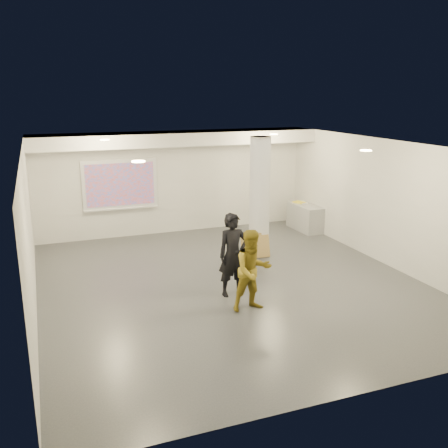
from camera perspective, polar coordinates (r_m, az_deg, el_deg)
name	(u,v)px	position (r m, az deg, el deg)	size (l,w,h in m)	color
floor	(230,283)	(11.02, 0.74, -6.80)	(8.00, 9.00, 0.01)	#35383C
ceiling	(231,146)	(10.30, 0.80, 8.91)	(8.00, 9.00, 0.01)	white
wall_back	(175,182)	(14.75, -5.65, 4.78)	(8.00, 0.01, 3.00)	silver
wall_front	(357,296)	(6.78, 14.93, -7.96)	(8.00, 0.01, 3.00)	silver
wall_left	(29,236)	(9.87, -21.39, -1.27)	(0.01, 9.00, 3.00)	silver
wall_right	(386,203)	(12.55, 18.04, 2.32)	(0.01, 9.00, 3.00)	silver
soffit_band	(179,138)	(14.05, -5.19, 9.72)	(8.00, 1.10, 0.36)	silver
downlight_nw	(105,140)	(12.18, -13.47, 9.35)	(0.22, 0.22, 0.02)	#F6D690
downlight_ne	(274,134)	(13.46, 5.70, 10.17)	(0.22, 0.22, 0.02)	#F6D690
downlight_sw	(138,161)	(8.25, -9.76, 7.06)	(0.22, 0.22, 0.02)	#F6D690
downlight_se	(366,150)	(10.05, 15.92, 8.09)	(0.22, 0.22, 0.02)	#F6D690
column	(260,196)	(12.75, 4.10, 3.22)	(0.52, 0.52, 3.00)	silver
projection_screen	(120,185)	(14.37, -11.79, 4.38)	(2.10, 0.13, 1.42)	white
credenza	(305,217)	(15.29, 9.26, 0.75)	(0.55, 1.33, 0.78)	gray
papers_stack	(301,202)	(15.47, 8.82, 2.46)	(0.29, 0.37, 0.02)	white
postit_pad	(299,202)	(15.44, 8.60, 2.47)	(0.25, 0.34, 0.03)	yellow
cardboard_back	(260,246)	(12.66, 4.08, -2.58)	(0.52, 0.05, 0.57)	olive
cardboard_front	(251,245)	(12.70, 3.15, -2.42)	(0.54, 0.05, 0.60)	olive
woman	(233,255)	(10.14, 1.05, -3.55)	(0.63, 0.41, 1.73)	black
man	(253,271)	(9.49, 3.29, -5.33)	(0.77, 0.60, 1.59)	olive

